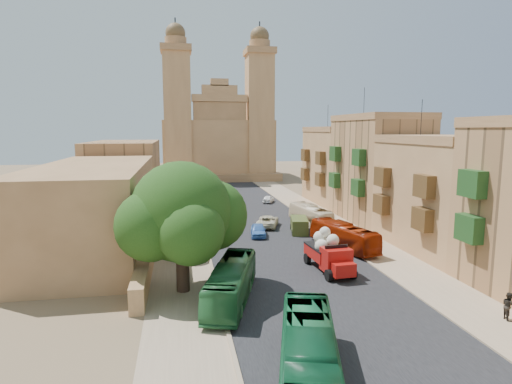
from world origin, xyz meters
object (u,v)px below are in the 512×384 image
object	(u,v)px
bus_cream_east	(310,215)
car_cream	(268,221)
olive_pickup	(299,225)
car_dkblue	(231,199)
street_tree_a	(176,229)
car_white_a	(220,208)
street_tree_c	(176,192)
red_truck	(329,253)
bus_green_south	(309,359)
bus_green_north	(231,282)
car_white_b	(268,199)
car_blue_a	(258,230)
pedestrian_b	(509,306)
car_blue_b	(217,188)
pedestrian_c	(330,225)
church	(218,139)
pedestrian_a	(354,238)
street_tree_d	(177,180)
bus_red_east	(343,236)
ficus_tree	(183,215)
street_tree_b	(176,198)

from	to	relation	value
bus_cream_east	car_cream	world-z (taller)	bus_cream_east
olive_pickup	car_dkblue	bearing A→B (deg)	103.77
street_tree_a	car_dkblue	world-z (taller)	street_tree_a
car_white_a	car_dkblue	distance (m)	8.33
street_tree_c	red_truck	distance (m)	32.24
bus_green_south	bus_green_north	xyz separation A→B (m)	(-2.22, 10.76, -0.11)
bus_cream_east	car_white_b	xyz separation A→B (m)	(-1.74, 17.07, -0.63)
car_blue_a	pedestrian_b	size ratio (longest dim) A/B	2.30
car_blue_b	pedestrian_c	world-z (taller)	pedestrian_c
street_tree_a	church	bearing A→B (deg)	81.46
street_tree_a	car_blue_a	distance (m)	11.68
church	olive_pickup	xyz separation A→B (m)	(4.00, -58.61, -8.68)
pedestrian_b	car_white_b	bearing A→B (deg)	19.14
car_blue_a	pedestrian_a	distance (m)	10.59
church	car_white_b	world-z (taller)	church
car_dkblue	car_blue_b	world-z (taller)	car_blue_b
red_truck	car_blue_a	distance (m)	13.29
street_tree_a	car_white_b	size ratio (longest dim) A/B	1.21
street_tree_d	pedestrian_c	distance (m)	33.66
car_cream	car_dkblue	xyz separation A→B (m)	(-2.34, 18.25, -0.03)
bus_red_east	car_white_a	world-z (taller)	bus_red_east
car_dkblue	car_white_b	xyz separation A→B (m)	(6.10, -1.03, -0.08)
street_tree_c	pedestrian_b	size ratio (longest dim) A/B	2.37
street_tree_c	car_white_a	bearing A→B (deg)	-19.24
pedestrian_c	red_truck	bearing A→B (deg)	-26.66
red_truck	pedestrian_a	size ratio (longest dim) A/B	4.30
ficus_tree	red_truck	distance (m)	13.01
church	red_truck	world-z (taller)	church
bus_cream_east	car_white_b	world-z (taller)	bus_cream_east
street_tree_c	bus_red_east	xyz separation A→B (m)	(16.50, -23.30, -1.52)
car_cream	church	bearing A→B (deg)	-70.58
street_tree_c	church	bearing A→B (deg)	76.79
bus_green_north	car_white_b	xyz separation A→B (m)	(10.97, 39.35, -0.76)
street_tree_d	bus_green_north	size ratio (longest dim) A/B	0.49
street_tree_b	car_dkblue	size ratio (longest dim) A/B	1.19
bus_cream_east	bus_green_north	bearing A→B (deg)	51.88
olive_pickup	pedestrian_b	world-z (taller)	pedestrian_b
street_tree_a	red_truck	xyz separation A→B (m)	(12.69, -5.62, -1.28)
street_tree_a	olive_pickup	bearing A→B (deg)	29.74
pedestrian_a	pedestrian_c	bearing A→B (deg)	-74.38
street_tree_b	red_truck	size ratio (longest dim) A/B	0.89
church	car_white_b	distance (m)	39.17
bus_green_north	bus_red_east	world-z (taller)	bus_green_north
red_truck	pedestrian_c	distance (m)	13.84
church	red_truck	bearing A→B (deg)	-87.87
bus_green_north	street_tree_b	bearing A→B (deg)	116.32
car_white_b	pedestrian_a	world-z (taller)	pedestrian_a
car_white_b	church	bearing A→B (deg)	-59.22
street_tree_d	red_truck	distance (m)	43.54
red_truck	car_blue_b	size ratio (longest dim) A/B	1.46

